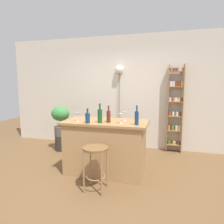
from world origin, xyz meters
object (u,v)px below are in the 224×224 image
Objects in this scene: wine_glass_left at (121,117)px; pendant_globe_light at (119,71)px; wine_glass_right at (77,115)px; bottle_sauce_amber at (109,116)px; spice_shelf at (175,107)px; bottle_olive_oil at (88,118)px; bar_stool at (96,158)px; bottle_vinegar at (100,116)px; potted_plant at (61,118)px; plant_stool at (61,143)px; bottle_wine_red at (137,118)px; wine_glass_center at (125,114)px.

pendant_globe_light reaches higher than wine_glass_left.
pendant_globe_light reaches higher than wine_glass_right.
bottle_sauce_amber is at bearing 168.40° from wine_glass_left.
bottle_olive_oil is (-1.47, -1.76, -0.03)m from spice_shelf.
bottle_vinegar is (-0.09, 0.47, 0.56)m from bar_stool.
bar_stool is at bearing -94.06° from bottle_sauce_amber.
wine_glass_left is at bearing 62.02° from bar_stool.
bottle_sauce_amber is (1.49, -0.98, 0.27)m from potted_plant.
plant_stool is at bearing 131.82° from wine_glass_right.
bottle_vinegar reaches higher than wine_glass_right.
plant_stool is 2.42m from bottle_wine_red.
pendant_globe_light is at bearing 104.51° from wine_glass_left.
wine_glass_center is at bearing -24.08° from potted_plant.
bottle_wine_red reaches higher than wine_glass_right.
bar_stool is 0.33× the size of spice_shelf.
pendant_globe_light reaches higher than bottle_olive_oil.
bottle_olive_oil is 1.50× the size of wine_glass_left.
wine_glass_left is 1.00× the size of wine_glass_right.
wine_glass_left is at bearing 5.41° from bottle_vinegar.
plant_stool is at bearing 133.64° from bar_stool.
bottle_sauce_amber is 1.75× the size of wine_glass_center.
potted_plant is (-2.64, -0.63, -0.28)m from spice_shelf.
plant_stool is 0.52× the size of potted_plant.
bottle_sauce_amber is (0.13, 0.08, -0.02)m from bottle_vinegar.
wine_glass_right is (0.94, -1.05, 0.88)m from plant_stool.
wine_glass_center is (-0.26, 0.29, -0.00)m from bottle_wine_red.
plant_stool is at bearing 151.83° from bottle_wine_red.
pendant_globe_light is at bearing 94.43° from bar_stool.
wine_glass_left and wine_glass_right have the same top height.
bottle_sauce_amber is (0.04, 0.55, 0.55)m from bar_stool.
wine_glass_left is (1.72, -1.02, 0.27)m from potted_plant.
potted_plant is at bearing 146.83° from bottle_sauce_amber.
wine_glass_left reaches higher than potted_plant.
spice_shelf reaches higher than bottle_wine_red.
bar_stool is 0.97m from wine_glass_center.
wine_glass_center is (0.01, 0.25, 0.00)m from wine_glass_left.
plant_stool is at bearing 135.94° from bottle_olive_oil.
bar_stool is 4.10× the size of wine_glass_right.
plant_stool is at bearing 155.92° from wine_glass_center.
bottle_vinegar is (1.37, -1.06, 0.89)m from plant_stool.
bar_stool is at bearing -54.22° from bottle_olive_oil.
spice_shelf is 2.73m from potted_plant.
bar_stool is at bearing -46.36° from plant_stool.
bar_stool is 0.95× the size of potted_plant.
bottle_wine_red is 1.91× the size of wine_glass_left.
spice_shelf is 1.97m from bottle_sauce_amber.
bottle_wine_red is at bearing -67.83° from pendant_globe_light.
bottle_wine_red is at bearing -0.60° from wine_glass_right.
plant_stool is at bearing 0.00° from potted_plant.
pendant_globe_light is (-0.17, 2.19, 1.42)m from bar_stool.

